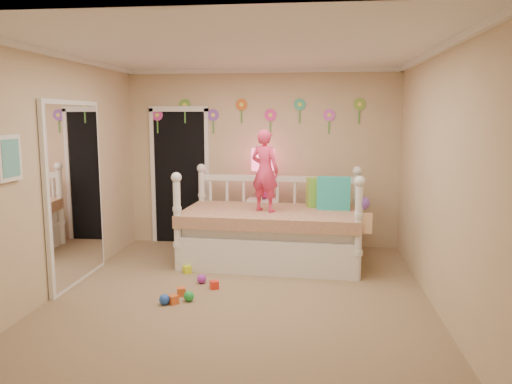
# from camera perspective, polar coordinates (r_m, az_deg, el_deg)

# --- Properties ---
(floor) EXTENTS (4.00, 4.50, 0.01)m
(floor) POSITION_cam_1_polar(r_m,az_deg,el_deg) (5.53, -1.78, -11.76)
(floor) COLOR #7F684C
(floor) RESTS_ON ground
(ceiling) EXTENTS (4.00, 4.50, 0.01)m
(ceiling) POSITION_cam_1_polar(r_m,az_deg,el_deg) (5.22, -1.92, 16.05)
(ceiling) COLOR white
(ceiling) RESTS_ON floor
(back_wall) EXTENTS (4.00, 0.01, 2.60)m
(back_wall) POSITION_cam_1_polar(r_m,az_deg,el_deg) (7.44, 0.69, 3.82)
(back_wall) COLOR tan
(back_wall) RESTS_ON floor
(left_wall) EXTENTS (0.01, 4.50, 2.60)m
(left_wall) POSITION_cam_1_polar(r_m,az_deg,el_deg) (5.85, -21.61, 1.90)
(left_wall) COLOR tan
(left_wall) RESTS_ON floor
(right_wall) EXTENTS (0.01, 4.50, 2.60)m
(right_wall) POSITION_cam_1_polar(r_m,az_deg,el_deg) (5.31, 20.04, 1.35)
(right_wall) COLOR tan
(right_wall) RESTS_ON floor
(crown_molding) EXTENTS (4.00, 4.50, 0.06)m
(crown_molding) POSITION_cam_1_polar(r_m,az_deg,el_deg) (5.22, -1.92, 15.73)
(crown_molding) COLOR white
(crown_molding) RESTS_ON ceiling
(daybed) EXTENTS (2.41, 1.39, 1.27)m
(daybed) POSITION_cam_1_polar(r_m,az_deg,el_deg) (6.58, 1.78, -2.68)
(daybed) COLOR white
(daybed) RESTS_ON floor
(pillow_turquoise) EXTENTS (0.44, 0.18, 0.43)m
(pillow_turquoise) POSITION_cam_1_polar(r_m,az_deg,el_deg) (6.65, 8.82, -0.14)
(pillow_turquoise) COLOR #22AEA5
(pillow_turquoise) RESTS_ON daybed
(pillow_lime) EXTENTS (0.45, 0.26, 0.40)m
(pillow_lime) POSITION_cam_1_polar(r_m,az_deg,el_deg) (6.84, 7.57, -0.02)
(pillow_lime) COLOR #82C03A
(pillow_lime) RESTS_ON daybed
(child) EXTENTS (0.45, 0.39, 1.05)m
(child) POSITION_cam_1_polar(r_m,az_deg,el_deg) (6.41, 1.01, 2.43)
(child) COLOR #F13664
(child) RESTS_ON daybed
(nightstand) EXTENTS (0.44, 0.34, 0.73)m
(nightstand) POSITION_cam_1_polar(r_m,az_deg,el_deg) (7.35, 0.76, -3.60)
(nightstand) COLOR white
(nightstand) RESTS_ON floor
(table_lamp) EXTENTS (0.33, 0.33, 0.73)m
(table_lamp) POSITION_cam_1_polar(r_m,az_deg,el_deg) (7.22, 0.77, 3.00)
(table_lamp) COLOR #CE1B78
(table_lamp) RESTS_ON nightstand
(closet_doorway) EXTENTS (0.90, 0.04, 2.07)m
(closet_doorway) POSITION_cam_1_polar(r_m,az_deg,el_deg) (7.68, -8.65, 1.88)
(closet_doorway) COLOR black
(closet_doorway) RESTS_ON back_wall
(flower_decals) EXTENTS (3.40, 0.02, 0.50)m
(flower_decals) POSITION_cam_1_polar(r_m,az_deg,el_deg) (7.41, -0.01, 8.75)
(flower_decals) COLOR #B2668C
(flower_decals) RESTS_ON back_wall
(mirror_closet) EXTENTS (0.07, 1.30, 2.10)m
(mirror_closet) POSITION_cam_1_polar(r_m,az_deg,el_deg) (6.13, -19.84, -0.09)
(mirror_closet) COLOR white
(mirror_closet) RESTS_ON left_wall
(wall_picture) EXTENTS (0.05, 0.34, 0.42)m
(wall_picture) POSITION_cam_1_polar(r_m,az_deg,el_deg) (5.04, -26.27, 3.48)
(wall_picture) COLOR white
(wall_picture) RESTS_ON left_wall
(hanging_bag) EXTENTS (0.20, 0.16, 0.36)m
(hanging_bag) POSITION_cam_1_polar(r_m,az_deg,el_deg) (5.97, 12.01, -2.68)
(hanging_bag) COLOR beige
(hanging_bag) RESTS_ON daybed
(toy_scatter) EXTENTS (1.27, 1.51, 0.11)m
(toy_scatter) POSITION_cam_1_polar(r_m,az_deg,el_deg) (5.89, -8.40, -9.97)
(toy_scatter) COLOR #996666
(toy_scatter) RESTS_ON floor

